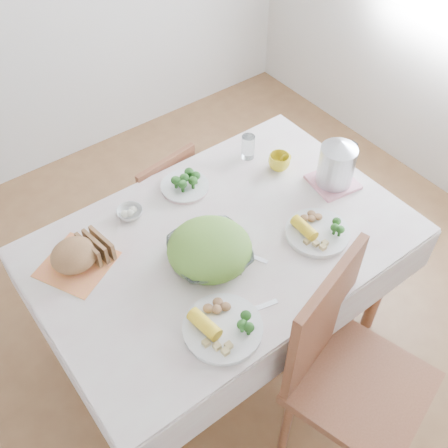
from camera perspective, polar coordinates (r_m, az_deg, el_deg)
floor at (r=2.74m, az=-0.08°, el=-12.13°), size 3.60×3.60×0.00m
dining_table at (r=2.43m, az=-0.09°, el=-7.63°), size 1.40×0.90×0.75m
tablecloth at (r=2.12m, az=-0.10°, el=-1.73°), size 1.50×1.00×0.01m
chair_near at (r=2.15m, az=14.57°, el=-17.22°), size 0.57×0.57×1.03m
chair_far at (r=2.76m, az=-8.00°, el=3.33°), size 0.40×0.40×0.79m
salad_bowl at (r=2.02m, az=-1.56°, el=-3.21°), size 0.37×0.37×0.08m
dinner_plate_left at (r=1.86m, az=-0.14°, el=-11.31°), size 0.34×0.34×0.02m
dinner_plate_right at (r=2.16m, az=10.12°, el=-0.93°), size 0.34×0.34×0.02m
broccoli_plate at (r=2.33m, az=-4.28°, el=4.10°), size 0.27×0.27×0.02m
napkin at (r=2.11m, az=-15.70°, el=-4.25°), size 0.34×0.34×0.00m
bread_loaf at (r=2.07m, az=-16.01°, el=-3.28°), size 0.23×0.23×0.11m
fruit_bowl at (r=2.23m, az=-10.20°, el=1.22°), size 0.12×0.12×0.03m
yellow_mug at (r=2.41m, az=6.02°, el=6.73°), size 0.12×0.12×0.08m
glass_tumbler at (r=2.45m, az=2.64°, el=8.51°), size 0.08×0.08×0.12m
pink_tray at (r=2.39m, az=11.76°, el=4.51°), size 0.21×0.21×0.02m
electric_kettle at (r=2.32m, az=12.18°, el=6.55°), size 0.21×0.21×0.22m
fork_left at (r=2.07m, az=2.68°, el=-3.36°), size 0.09×0.16×0.00m
fork_right at (r=2.06m, az=1.37°, el=-3.47°), size 0.12×0.17×0.00m
knife at (r=1.92m, az=3.39°, el=-9.24°), size 0.18×0.06×0.00m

